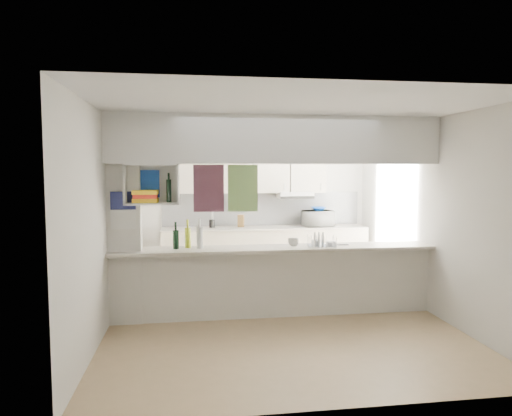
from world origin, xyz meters
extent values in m
plane|color=tan|center=(0.00, 0.00, 0.00)|extent=(4.80, 4.80, 0.00)
plane|color=white|center=(0.00, 0.00, 2.60)|extent=(4.80, 4.80, 0.00)
plane|color=silver|center=(0.00, 2.40, 1.30)|extent=(4.20, 0.00, 4.20)
plane|color=silver|center=(-2.10, 0.00, 1.30)|extent=(0.00, 4.80, 4.80)
plane|color=silver|center=(2.10, 0.00, 1.30)|extent=(0.00, 4.80, 4.80)
cube|color=silver|center=(0.00, 0.00, 0.44)|extent=(4.20, 0.15, 0.88)
cube|color=beige|center=(0.00, 0.00, 0.90)|extent=(4.20, 0.50, 0.04)
cube|color=white|center=(0.00, 0.00, 2.30)|extent=(4.20, 0.50, 0.60)
cube|color=silver|center=(-1.90, 0.00, 1.30)|extent=(0.40, 0.18, 2.60)
cube|color=#191E4C|center=(-1.90, -0.10, 1.55)|extent=(0.30, 0.01, 0.22)
cube|color=white|center=(-1.90, -0.10, 1.32)|extent=(0.30, 0.01, 0.24)
cube|color=black|center=(-0.85, 0.22, 1.68)|extent=(0.40, 0.02, 0.62)
cube|color=#1B7C68|center=(-0.40, 0.22, 1.68)|extent=(0.40, 0.02, 0.62)
cube|color=white|center=(-1.55, -0.10, 1.51)|extent=(0.65, 0.35, 0.02)
cube|color=white|center=(-1.55, -0.10, 1.99)|extent=(0.65, 0.35, 0.02)
cube|color=white|center=(-1.55, 0.06, 1.75)|extent=(0.65, 0.02, 0.50)
cube|color=white|center=(-1.86, -0.10, 1.75)|extent=(0.02, 0.35, 0.50)
cube|color=white|center=(-1.24, -0.10, 1.75)|extent=(0.02, 0.35, 0.50)
cube|color=yellow|center=(-1.63, -0.10, 1.55)|extent=(0.30, 0.24, 0.05)
cube|color=#B52418|center=(-1.63, -0.10, 1.60)|extent=(0.28, 0.22, 0.05)
cube|color=yellow|center=(-1.63, -0.10, 1.65)|extent=(0.30, 0.24, 0.05)
cube|color=navy|center=(-1.60, 0.02, 1.75)|extent=(0.26, 0.02, 0.34)
cylinder|color=black|center=(-1.35, -0.10, 1.67)|extent=(0.06, 0.06, 0.28)
cube|color=beige|center=(0.20, 2.10, 0.45)|extent=(3.60, 0.60, 0.90)
cube|color=beige|center=(0.20, 2.10, 0.91)|extent=(3.60, 0.63, 0.03)
cube|color=silver|center=(0.20, 2.38, 1.22)|extent=(3.60, 0.03, 0.60)
cube|color=beige|center=(0.00, 2.23, 1.88)|extent=(2.62, 0.34, 0.72)
cube|color=white|center=(0.75, 2.16, 1.48)|extent=(0.60, 0.46, 0.12)
cube|color=silver|center=(0.75, 1.93, 1.45)|extent=(0.60, 0.02, 0.05)
imported|color=white|center=(1.16, 2.08, 1.06)|extent=(0.54, 0.39, 0.28)
imported|color=navy|center=(1.18, 2.10, 1.23)|extent=(0.25, 0.25, 0.06)
cube|color=silver|center=(0.61, -0.05, 0.93)|extent=(0.41, 0.34, 0.01)
cylinder|color=white|center=(0.52, -0.03, 1.03)|extent=(0.05, 0.18, 0.18)
cylinder|color=white|center=(0.57, -0.04, 1.03)|extent=(0.05, 0.18, 0.18)
cylinder|color=white|center=(0.63, -0.05, 1.03)|extent=(0.05, 0.18, 0.18)
imported|color=white|center=(0.23, -0.06, 0.99)|extent=(0.16, 0.16, 0.11)
cylinder|color=black|center=(-1.28, 0.03, 1.04)|extent=(0.08, 0.08, 0.24)
cylinder|color=black|center=(-1.28, 0.03, 1.21)|extent=(0.03, 0.03, 0.11)
cylinder|color=#98A81C|center=(-1.13, 0.11, 1.05)|extent=(0.08, 0.08, 0.26)
cylinder|color=#98A81C|center=(-1.13, 0.11, 1.23)|extent=(0.03, 0.03, 0.11)
cylinder|color=silver|center=(-0.98, 0.03, 1.06)|extent=(0.08, 0.08, 0.27)
cylinder|color=silver|center=(-0.98, 0.03, 1.25)|extent=(0.03, 0.03, 0.11)
cylinder|color=silver|center=(0.58, 0.10, 0.95)|extent=(0.13, 0.13, 0.06)
cube|color=silver|center=(0.76, 0.00, 0.95)|extent=(0.13, 0.09, 0.05)
cube|color=black|center=(0.93, 0.03, 0.93)|extent=(0.14, 0.07, 0.01)
cylinder|color=black|center=(-0.73, 2.15, 0.99)|extent=(0.10, 0.10, 0.14)
cube|color=brown|center=(-0.21, 2.18, 1.03)|extent=(0.13, 0.11, 0.22)
camera|label=1|loc=(-1.07, -5.79, 1.91)|focal=32.00mm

